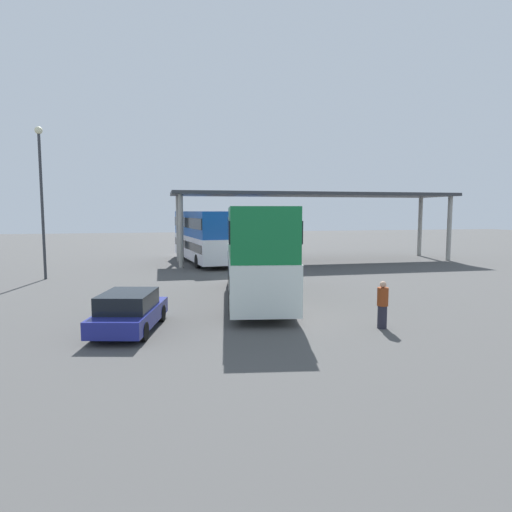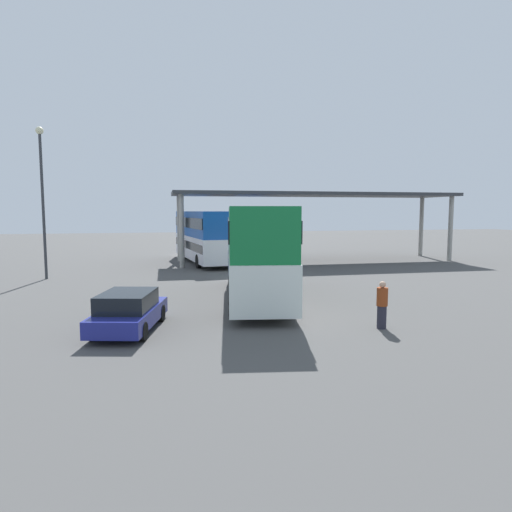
# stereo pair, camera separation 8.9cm
# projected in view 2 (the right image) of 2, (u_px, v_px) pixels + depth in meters

# --- Properties ---
(ground_plane) EXTENTS (140.00, 140.00, 0.00)m
(ground_plane) POSITION_uv_depth(u_px,v_px,m) (285.00, 317.00, 17.01)
(ground_plane) COLOR #4A4948
(double_decker_main) EXTENTS (4.15, 10.81, 4.21)m
(double_decker_main) POSITION_uv_depth(u_px,v_px,m) (256.00, 249.00, 20.20)
(double_decker_main) COLOR silver
(double_decker_main) RESTS_ON ground_plane
(parked_hatchback) EXTENTS (2.63, 4.31, 1.35)m
(parked_hatchback) POSITION_uv_depth(u_px,v_px,m) (129.00, 311.00, 14.97)
(parked_hatchback) COLOR navy
(parked_hatchback) RESTS_ON ground_plane
(double_decker_near_canopy) EXTENTS (3.71, 11.19, 4.02)m
(double_decker_near_canopy) POSITION_uv_depth(u_px,v_px,m) (203.00, 235.00, 34.77)
(double_decker_near_canopy) COLOR silver
(double_decker_near_canopy) RESTS_ON ground_plane
(double_decker_mid_row) EXTENTS (2.96, 10.22, 4.06)m
(double_decker_mid_row) POSITION_uv_depth(u_px,v_px,m) (256.00, 234.00, 35.02)
(double_decker_mid_row) COLOR silver
(double_decker_mid_row) RESTS_ON ground_plane
(depot_canopy) EXTENTS (22.83, 5.72, 5.50)m
(depot_canopy) POSITION_uv_depth(u_px,v_px,m) (316.00, 197.00, 35.51)
(depot_canopy) COLOR #33353A
(depot_canopy) RESTS_ON ground_plane
(lamppost_tall) EXTENTS (0.44, 0.44, 8.90)m
(lamppost_tall) POSITION_uv_depth(u_px,v_px,m) (42.00, 186.00, 25.95)
(lamppost_tall) COLOR #33353A
(lamppost_tall) RESTS_ON ground_plane
(pedestrian_waiting) EXTENTS (0.38, 0.38, 1.65)m
(pedestrian_waiting) POSITION_uv_depth(u_px,v_px,m) (382.00, 305.00, 15.24)
(pedestrian_waiting) COLOR #262633
(pedestrian_waiting) RESTS_ON ground_plane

